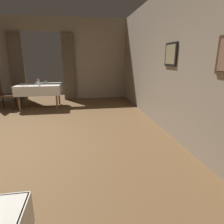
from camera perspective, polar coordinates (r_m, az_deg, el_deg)
ground at (r=4.07m, az=-27.86°, el=-8.74°), size 10.08×10.08×0.00m
wall_right at (r=3.98m, az=19.30°, el=14.03°), size 0.16×8.40×3.00m
wall_back at (r=7.81m, az=-19.78°, el=14.48°), size 6.40×0.27×3.00m
dining_table_mid at (r=6.61m, az=-20.83°, el=6.82°), size 1.35×0.95×0.75m
chair_mid_left at (r=6.82m, az=-29.66°, el=4.87°), size 0.44×0.44×0.93m
flower_vase_mid at (r=6.32m, az=-21.02°, el=8.35°), size 0.07×0.07×0.20m
glass_mid_b at (r=6.69m, az=-19.07°, el=8.35°), size 0.08×0.08×0.10m
glass_mid_c at (r=6.68m, az=-21.53°, el=8.05°), size 0.08×0.08×0.08m
plate_mid_d at (r=6.46m, az=-24.62°, el=7.18°), size 0.21×0.21×0.01m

